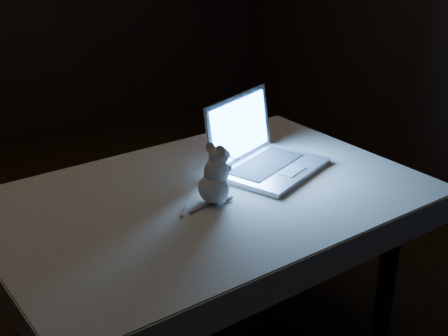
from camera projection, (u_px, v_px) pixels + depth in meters
floor at (107, 302)px, 2.75m from camera, size 5.00×5.00×0.00m
table at (210, 285)px, 2.24m from camera, size 1.49×1.06×0.74m
tablecloth at (224, 211)px, 2.08m from camera, size 1.70×1.34×0.11m
laptop at (274, 138)px, 2.21m from camera, size 0.51×0.48×0.27m
plush_mouse at (213, 174)px, 1.98m from camera, size 0.19×0.19×0.20m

